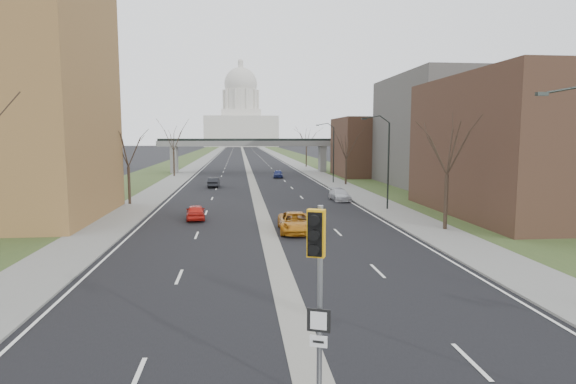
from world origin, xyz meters
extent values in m
cube|color=black|center=(0.00, 150.00, 0.01)|extent=(20.00, 600.00, 0.01)
cube|color=gray|center=(0.00, 150.00, 0.00)|extent=(1.20, 600.00, 0.02)
cube|color=gray|center=(12.00, 150.00, 0.06)|extent=(4.00, 600.00, 0.12)
cube|color=gray|center=(-12.00, 150.00, 0.06)|extent=(4.00, 600.00, 0.12)
cube|color=#2B3F1D|center=(18.00, 150.00, 0.05)|extent=(8.00, 600.00, 0.10)
cube|color=#2B3F1D|center=(-18.00, 150.00, 0.05)|extent=(8.00, 600.00, 0.10)
cube|color=#462F21|center=(24.00, 28.00, 6.00)|extent=(16.00, 20.00, 12.00)
cube|color=#52504B|center=(28.00, 52.00, 7.50)|extent=(18.00, 22.00, 15.00)
cube|color=#462F21|center=(22.00, 70.00, 5.00)|extent=(14.00, 14.00, 10.00)
cube|color=slate|center=(-14.00, 80.00, 2.50)|extent=(1.20, 2.50, 5.00)
cube|color=slate|center=(14.00, 80.00, 2.50)|extent=(1.20, 2.50, 5.00)
cube|color=slate|center=(0.00, 80.00, 5.50)|extent=(34.00, 3.00, 1.00)
cube|color=black|center=(0.00, 80.00, 6.20)|extent=(34.00, 0.15, 0.50)
cube|color=silver|center=(0.00, 320.00, 10.00)|extent=(48.00, 42.00, 20.00)
cube|color=silver|center=(0.00, 320.00, 22.00)|extent=(26.00, 26.00, 5.00)
cylinder|color=silver|center=(0.00, 320.00, 31.00)|extent=(22.00, 22.00, 14.00)
sphere|color=silver|center=(0.00, 320.00, 42.00)|extent=(22.00, 22.00, 22.00)
cylinder|color=silver|center=(0.00, 320.00, 53.50)|extent=(3.60, 3.60, 4.50)
cube|color=black|center=(9.50, 6.00, 8.47)|extent=(0.45, 0.18, 0.14)
cylinder|color=black|center=(11.80, 32.00, 4.12)|extent=(0.16, 0.16, 8.00)
cube|color=black|center=(9.50, 32.00, 8.47)|extent=(0.45, 0.18, 0.14)
cylinder|color=black|center=(11.80, 58.00, 4.12)|extent=(0.16, 0.16, 8.00)
cube|color=black|center=(9.50, 58.00, 8.47)|extent=(0.45, 0.18, 0.14)
cylinder|color=#382B21|center=(-13.00, 38.00, 2.00)|extent=(0.28, 0.28, 3.75)
cylinder|color=#382B21|center=(-13.00, 72.00, 2.25)|extent=(0.28, 0.28, 4.25)
cylinder|color=#382B21|center=(13.00, 22.00, 2.12)|extent=(0.28, 0.28, 4.00)
cylinder|color=#382B21|center=(13.00, 55.00, 1.87)|extent=(0.28, 0.28, 3.50)
cylinder|color=#382B21|center=(13.00, 95.00, 2.25)|extent=(0.28, 0.28, 4.25)
cylinder|color=gray|center=(-0.03, 0.17, 2.60)|extent=(0.14, 0.14, 5.20)
cube|color=#E7A20D|center=(-0.21, -0.30, 4.60)|extent=(0.54, 0.52, 1.15)
cube|color=black|center=(-0.03, 0.17, 2.30)|extent=(0.57, 0.25, 0.60)
cube|color=silver|center=(-0.03, 0.17, 1.75)|extent=(0.43, 0.20, 0.30)
imported|color=red|center=(-5.63, 28.58, 0.64)|extent=(1.85, 3.88, 1.28)
imported|color=black|center=(-5.42, 54.21, 0.66)|extent=(1.52, 4.04, 1.32)
imported|color=#B66D13|center=(2.00, 22.56, 0.70)|extent=(2.48, 5.13, 1.41)
imported|color=silver|center=(8.74, 39.03, 0.63)|extent=(1.99, 4.40, 1.25)
imported|color=navy|center=(4.48, 68.21, 0.67)|extent=(1.86, 4.01, 1.33)
camera|label=1|loc=(-2.02, -11.39, 6.89)|focal=30.00mm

